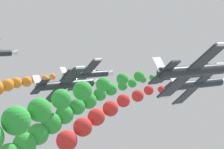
% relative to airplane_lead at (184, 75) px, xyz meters
% --- Properties ---
extents(airplane_lead, '(8.05, 10.35, 5.75)m').
position_rel_airplane_lead_xyz_m(airplane_lead, '(0.00, 0.00, 0.00)').
color(airplane_lead, '#23282D').
extents(smoke_trail_lead, '(3.63, 28.93, 11.92)m').
position_rel_airplane_lead_xyz_m(smoke_trail_lead, '(-0.14, -27.65, -6.34)').
color(smoke_trail_lead, green).
extents(airplane_left_inner, '(7.76, 10.35, 6.16)m').
position_rel_airplane_lead_xyz_m(airplane_left_inner, '(-12.66, -10.19, -0.17)').
color(airplane_left_inner, '#23282D').
extents(airplane_right_inner, '(7.67, 10.35, 6.27)m').
position_rel_airplane_lead_xyz_m(airplane_right_inner, '(11.96, -10.33, 0.24)').
color(airplane_right_inner, '#23282D').
extents(smoke_trail_right_inner, '(2.40, 16.14, 6.01)m').
position_rel_airplane_lead_xyz_m(smoke_trail_right_inner, '(12.33, -28.00, -2.47)').
color(smoke_trail_right_inner, red).
extents(airplane_left_outer, '(8.02, 10.35, 5.80)m').
position_rel_airplane_lead_xyz_m(airplane_left_outer, '(-0.98, -22.62, -0.07)').
color(airplane_left_outer, '#23282D').
extents(airplane_trailing, '(7.84, 10.35, 6.06)m').
position_rel_airplane_lead_xyz_m(airplane_trailing, '(22.52, -23.88, 3.28)').
color(airplane_trailing, '#23282D').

